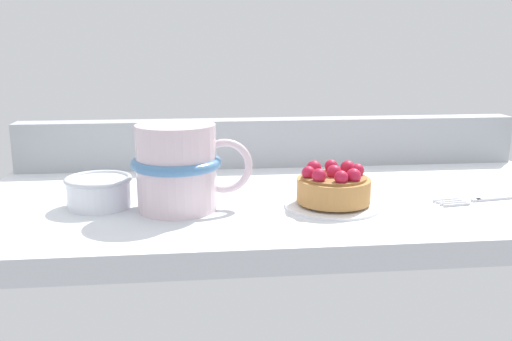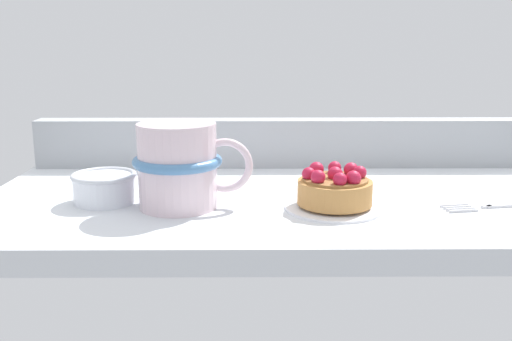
{
  "view_description": "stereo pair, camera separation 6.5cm",
  "coord_description": "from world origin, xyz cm",
  "px_view_note": "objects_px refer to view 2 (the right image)",
  "views": [
    {
      "loc": [
        -11.88,
        -68.49,
        19.06
      ],
      "look_at": [
        -4.88,
        -5.53,
        4.46
      ],
      "focal_mm": 39.77,
      "sensor_mm": 36.0,
      "label": 1
    },
    {
      "loc": [
        -5.4,
        -68.88,
        19.06
      ],
      "look_at": [
        -4.88,
        -5.53,
        4.46
      ],
      "focal_mm": 39.77,
      "sensor_mm": 36.0,
      "label": 2
    }
  ],
  "objects_px": {
    "coffee_mug": "(179,165)",
    "sugar_bowl": "(104,187)",
    "dessert_fork": "(510,204)",
    "raspberry_tart": "(335,188)",
    "dessert_plate": "(334,206)"
  },
  "relations": [
    {
      "from": "raspberry_tart",
      "to": "coffee_mug",
      "type": "relative_size",
      "value": 0.62
    },
    {
      "from": "raspberry_tart",
      "to": "dessert_fork",
      "type": "height_order",
      "value": "raspberry_tart"
    },
    {
      "from": "dessert_fork",
      "to": "sugar_bowl",
      "type": "height_order",
      "value": "sugar_bowl"
    },
    {
      "from": "dessert_plate",
      "to": "raspberry_tart",
      "type": "bearing_deg",
      "value": 76.83
    },
    {
      "from": "coffee_mug",
      "to": "dessert_fork",
      "type": "relative_size",
      "value": 0.81
    },
    {
      "from": "sugar_bowl",
      "to": "dessert_fork",
      "type": "bearing_deg",
      "value": -2.72
    },
    {
      "from": "dessert_plate",
      "to": "sugar_bowl",
      "type": "relative_size",
      "value": 1.47
    },
    {
      "from": "coffee_mug",
      "to": "sugar_bowl",
      "type": "relative_size",
      "value": 1.79
    },
    {
      "from": "dessert_plate",
      "to": "sugar_bowl",
      "type": "xyz_separation_m",
      "value": [
        -0.27,
        0.03,
        0.02
      ]
    },
    {
      "from": "raspberry_tart",
      "to": "coffee_mug",
      "type": "distance_m",
      "value": 0.18
    },
    {
      "from": "sugar_bowl",
      "to": "coffee_mug",
      "type": "bearing_deg",
      "value": -11.89
    },
    {
      "from": "dessert_fork",
      "to": "sugar_bowl",
      "type": "relative_size",
      "value": 2.2
    },
    {
      "from": "coffee_mug",
      "to": "sugar_bowl",
      "type": "distance_m",
      "value": 0.1
    },
    {
      "from": "coffee_mug",
      "to": "dessert_fork",
      "type": "bearing_deg",
      "value": -0.48
    },
    {
      "from": "coffee_mug",
      "to": "dessert_fork",
      "type": "height_order",
      "value": "coffee_mug"
    }
  ]
}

